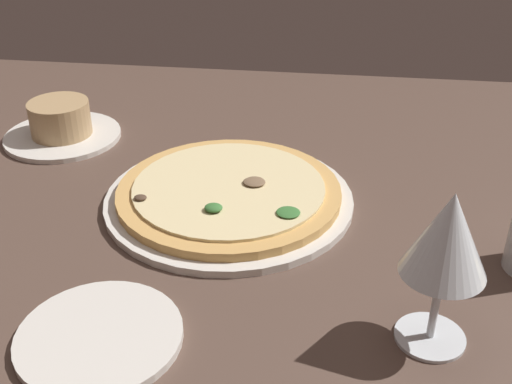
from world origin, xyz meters
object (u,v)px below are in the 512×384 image
at_px(ramekin_on_saucer, 61,125).
at_px(side_plate, 100,336).
at_px(pizza_main, 229,195).
at_px(wine_glass_far, 447,240).

height_order(ramekin_on_saucer, side_plate, ramekin_on_saucer).
height_order(pizza_main, ramekin_on_saucer, ramekin_on_saucer).
xyz_separation_m(pizza_main, side_plate, (-0.08, -0.27, -0.01)).
distance_m(ramekin_on_saucer, side_plate, 0.48).
distance_m(pizza_main, ramekin_on_saucer, 0.34).
bearing_deg(wine_glass_far, side_plate, -172.15).
height_order(ramekin_on_saucer, wine_glass_far, wine_glass_far).
xyz_separation_m(pizza_main, ramekin_on_saucer, (-0.30, 0.16, 0.01)).
distance_m(pizza_main, wine_glass_far, 0.35).
xyz_separation_m(wine_glass_far, side_plate, (-0.32, -0.04, -0.11)).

